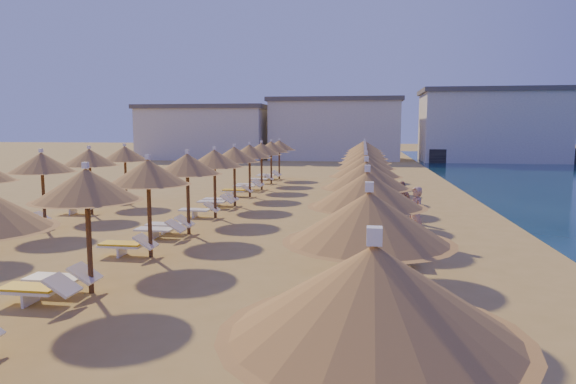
% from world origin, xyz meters
% --- Properties ---
extents(ground, '(220.00, 220.00, 0.00)m').
position_xyz_m(ground, '(0.00, 0.00, 0.00)').
color(ground, tan).
rests_on(ground, ground).
extents(jetty, '(30.24, 6.70, 1.50)m').
position_xyz_m(jetty, '(25.82, 44.29, 0.75)').
color(jetty, black).
rests_on(jetty, ground).
extents(hotel_blocks, '(48.95, 10.05, 8.10)m').
position_xyz_m(hotel_blocks, '(2.40, 45.77, 3.70)').
color(hotel_blocks, silver).
rests_on(hotel_blocks, ground).
extents(parasol_row_east, '(2.49, 39.40, 3.02)m').
position_xyz_m(parasol_row_east, '(4.10, 3.48, 2.45)').
color(parasol_row_east, brown).
rests_on(parasol_row_east, ground).
extents(parasol_row_west, '(2.49, 39.40, 3.02)m').
position_xyz_m(parasol_row_west, '(-2.13, 3.48, 2.45)').
color(parasol_row_west, brown).
rests_on(parasol_row_west, ground).
extents(parasol_row_inland, '(2.49, 19.27, 3.02)m').
position_xyz_m(parasol_row_inland, '(-7.72, 0.13, 2.45)').
color(parasol_row_inland, brown).
rests_on(parasol_row_inland, ground).
extents(loungers, '(14.91, 37.55, 0.66)m').
position_xyz_m(loungers, '(-0.41, 2.82, 0.34)').
color(loungers, white).
rests_on(loungers, ground).
extents(beachgoer_c, '(0.96, 0.96, 1.63)m').
position_xyz_m(beachgoer_c, '(5.60, 5.58, 0.82)').
color(beachgoer_c, tan).
rests_on(beachgoer_c, ground).
extents(beachgoer_b, '(0.67, 0.81, 1.54)m').
position_xyz_m(beachgoer_b, '(4.64, 4.73, 0.77)').
color(beachgoer_b, tan).
rests_on(beachgoer_b, ground).
extents(beachgoer_a, '(0.64, 0.78, 1.85)m').
position_xyz_m(beachgoer_a, '(5.77, 1.67, 0.92)').
color(beachgoer_a, tan).
rests_on(beachgoer_a, ground).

